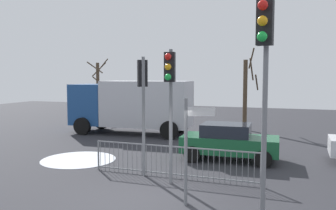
{
  "coord_description": "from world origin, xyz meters",
  "views": [
    {
      "loc": [
        3.69,
        -8.57,
        3.37
      ],
      "look_at": [
        -0.36,
        2.65,
        2.39
      ],
      "focal_mm": 37.39,
      "sensor_mm": 36.0,
      "label": 1
    }
  ],
  "objects": [
    {
      "name": "snow_patch_kerb",
      "position": [
        -4.45,
        3.3,
        0.01
      ],
      "size": [
        2.99,
        2.99,
        0.01
      ],
      "primitive_type": "cylinder",
      "color": "white",
      "rests_on": "ground"
    },
    {
      "name": "traffic_light_foreground_right",
      "position": [
        -1.14,
        2.28,
        2.95
      ],
      "size": [
        0.44,
        0.49,
        4.02
      ],
      "rotation": [
        0.0,
        0.0,
        0.61
      ],
      "color": "slate",
      "rests_on": "ground"
    },
    {
      "name": "pedestrian_guard_railing",
      "position": [
        -0.0,
        2.22,
        0.55
      ],
      "size": [
        5.83,
        0.13,
        1.07
      ],
      "rotation": [
        0.0,
        0.0,
        -0.01
      ],
      "color": "slate",
      "rests_on": "ground"
    },
    {
      "name": "direction_sign_post",
      "position": [
        1.16,
        -0.0,
        1.58
      ],
      "size": [
        0.76,
        0.29,
        2.81
      ],
      "rotation": [
        0.0,
        0.0,
        0.31
      ],
      "color": "slate",
      "rests_on": "ground"
    },
    {
      "name": "delivery_truck",
      "position": [
        -5.22,
        9.92,
        1.74
      ],
      "size": [
        7.17,
        3.04,
        3.1
      ],
      "rotation": [
        0.0,
        0.0,
        3.2
      ],
      "color": "silver",
      "rests_on": "ground"
    },
    {
      "name": "bare_tree_left",
      "position": [
        -11.49,
        16.52,
        2.47
      ],
      "size": [
        1.57,
        1.6,
        4.84
      ],
      "color": "#473828",
      "rests_on": "ground"
    },
    {
      "name": "bare_tree_centre",
      "position": [
        0.86,
        13.69,
        2.37
      ],
      "size": [
        0.88,
        1.45,
        5.12
      ],
      "color": "#473828",
      "rests_on": "ground"
    },
    {
      "name": "ground_plane",
      "position": [
        0.0,
        0.0,
        0.0
      ],
      "size": [
        60.0,
        60.0,
        0.0
      ],
      "primitive_type": "plane",
      "color": "#2D2D33"
    },
    {
      "name": "car_green_far",
      "position": [
        1.27,
        5.34,
        0.77
      ],
      "size": [
        3.87,
        2.06,
        1.47
      ],
      "rotation": [
        0.0,
        0.0,
        0.04
      ],
      "color": "#195933",
      "rests_on": "ground"
    },
    {
      "name": "traffic_light_rear_left",
      "position": [
        0.12,
        1.48,
        3.08
      ],
      "size": [
        0.35,
        0.57,
        4.2
      ],
      "rotation": [
        0.0,
        0.0,
        3.27
      ],
      "color": "slate",
      "rests_on": "ground"
    },
    {
      "name": "traffic_light_foreground_left",
      "position": [
        3.11,
        -1.22,
        3.65
      ],
      "size": [
        0.34,
        0.57,
        4.99
      ],
      "rotation": [
        0.0,
        0.0,
        3.02
      ],
      "color": "slate",
      "rests_on": "ground"
    }
  ]
}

